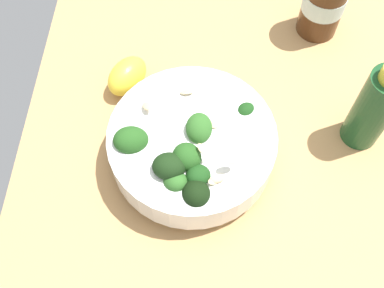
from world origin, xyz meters
The scene contains 4 objects.
ground_plane centered at (0.00, 0.00, -2.32)cm, with size 59.61×59.61×4.64cm, color tan.
bowl_of_broccoli centered at (5.87, -6.06, 4.14)cm, with size 21.25×21.25×9.22cm.
lemon_wedge centered at (-5.85, -15.88, 2.42)cm, with size 6.80×4.38×4.83cm, color yellow.
bottle_short centered at (0.56, 16.93, 6.85)cm, with size 5.01×5.01×14.65cm.
Camera 1 is at (34.15, -4.31, 56.61)cm, focal length 43.83 mm.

